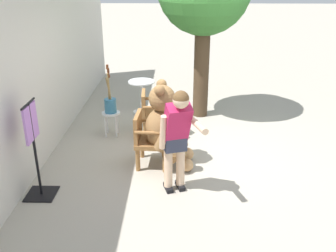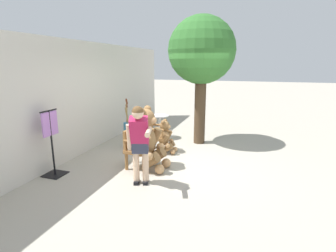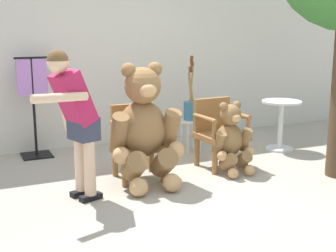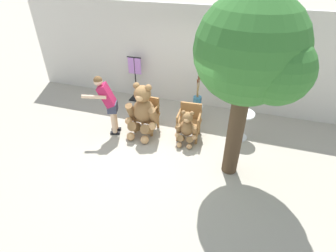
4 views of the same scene
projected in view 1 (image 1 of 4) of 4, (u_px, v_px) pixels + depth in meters
ground_plane at (186, 149)px, 6.57m from camera, size 60.00×60.00×0.00m
back_wall at (41, 70)px, 6.08m from camera, size 10.00×0.16×2.80m
wooden_chair_left at (149, 138)px, 5.89m from camera, size 0.59×0.55×0.86m
wooden_chair_right at (153, 113)px, 6.92m from camera, size 0.59×0.55×0.86m
teddy_bear_large at (165, 126)px, 5.80m from camera, size 0.82×0.80×1.38m
teddy_bear_small at (169, 115)px, 6.93m from camera, size 0.52×0.50×0.87m
person_visitor at (177, 133)px, 4.95m from camera, size 0.72×0.63×1.55m
white_stool at (111, 118)px, 6.99m from camera, size 0.34×0.34×0.46m
brush_bucket at (110, 103)px, 6.88m from camera, size 0.22×0.22×0.90m
round_side_table at (142, 93)px, 8.05m from camera, size 0.56×0.56×0.72m
clothing_display_stand at (35, 149)px, 4.96m from camera, size 0.44×0.40×1.36m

